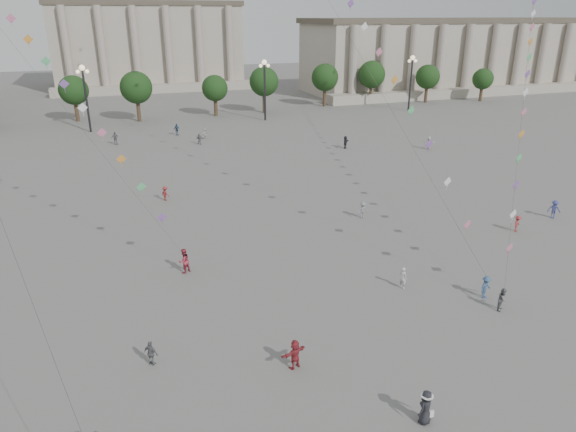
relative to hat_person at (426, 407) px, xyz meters
name	(u,v)px	position (x,y,z in m)	size (l,w,h in m)	color
ground	(378,374)	(-0.37, 3.80, -0.92)	(360.00, 360.00, 0.00)	#5C5A57
hall_east	(463,55)	(74.63, 97.69, 7.50)	(84.00, 26.22, 17.20)	#9F9785
hall_central	(145,30)	(-0.37, 133.02, 13.31)	(48.30, 34.30, 35.50)	#9F9785
tree_row	(174,88)	(-0.37, 81.80, 4.47)	(137.12, 5.12, 8.00)	#37261B
lamp_post_mid_west	(85,86)	(-15.37, 73.80, 6.43)	(2.00, 0.90, 10.65)	#262628
lamp_post_mid_east	(265,79)	(14.63, 73.80, 6.43)	(2.00, 0.90, 10.65)	#262628
lamp_post_far_east	(411,73)	(44.63, 73.80, 6.43)	(2.00, 0.90, 10.65)	#262628
person_crowd_0	(177,129)	(-2.33, 66.59, -0.01)	(1.07, 0.45, 1.83)	navy
person_crowd_4	(205,134)	(1.46, 62.76, -0.14)	(1.45, 0.46, 1.56)	silver
person_crowd_6	(363,210)	(9.24, 24.52, -0.11)	(1.04, 0.60, 1.61)	slate
person_crowd_7	(429,143)	(30.37, 45.33, 0.01)	(1.73, 0.55, 1.87)	silver
person_crowd_8	(517,224)	(20.71, 17.08, -0.18)	(0.96, 0.55, 1.49)	#9F2B2F
person_crowd_9	(345,142)	(19.39, 49.81, -0.03)	(1.66, 0.53, 1.79)	black
person_crowd_12	(200,139)	(0.00, 59.20, -0.13)	(1.47, 0.47, 1.58)	slate
person_crowd_13	(403,278)	(5.80, 11.61, -0.13)	(0.58, 0.38, 1.59)	#BBBAB6
person_crowd_14	(554,209)	(26.28, 18.51, -0.03)	(1.15, 0.66, 1.78)	navy
person_crowd_16	(115,138)	(-11.80, 63.12, 0.04)	(1.13, 0.47, 1.92)	#5E5E62
person_crowd_17	(165,194)	(-7.79, 35.74, -0.16)	(0.98, 0.56, 1.51)	maroon
tourist_2	(295,354)	(-4.40, 5.85, -0.06)	(1.60, 0.51, 1.72)	#9E2B33
tourist_3	(151,353)	(-11.76, 8.69, -0.18)	(0.88, 0.36, 1.49)	#5C5D61
kite_flyer_0	(184,261)	(-8.38, 19.04, 0.03)	(0.93, 0.72, 1.91)	#A02B3C
kite_flyer_1	(486,287)	(10.36, 8.53, -0.11)	(1.05, 0.60, 1.62)	#365179
kite_flyer_2	(503,299)	(10.37, 6.90, -0.14)	(0.76, 0.59, 1.56)	slate
hat_person	(426,407)	(0.00, 0.00, 0.00)	(1.03, 0.90, 1.78)	black
kite_train_east	(534,1)	(30.14, 29.41, 18.35)	(37.47, 42.05, 66.13)	#3F3F3F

